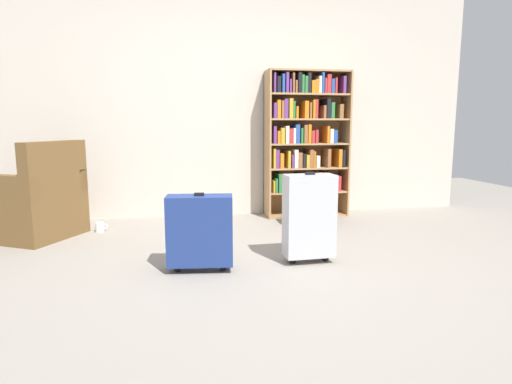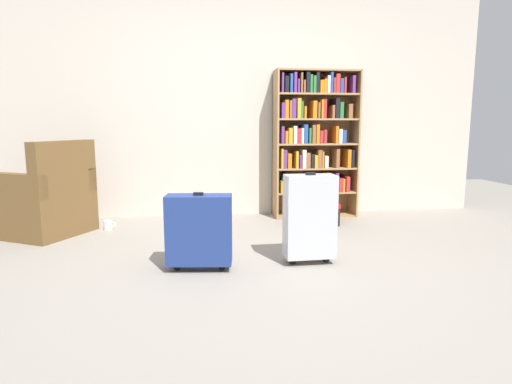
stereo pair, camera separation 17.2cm
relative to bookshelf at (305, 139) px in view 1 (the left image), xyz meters
name	(u,v)px [view 1 (the left image)]	position (x,y,z in m)	size (l,w,h in m)	color
ground_plane	(282,277)	(-0.74, -1.97, -0.88)	(9.62, 9.62, 0.00)	gray
back_wall	(237,102)	(-0.74, 0.23, 0.42)	(5.50, 0.10, 2.60)	beige
bookshelf	(305,139)	(0.00, 0.00, 0.00)	(0.93, 0.33, 1.64)	#A87F51
armchair	(36,204)	(-2.74, -0.51, -0.56)	(0.95, 0.95, 0.90)	brown
mug	(100,227)	(-2.20, -0.40, -0.83)	(0.12, 0.08, 0.10)	white
storage_box	(309,213)	(-0.08, -0.44, -0.76)	(0.46, 0.25, 0.23)	black
suitcase_navy_blue	(200,230)	(-1.29, -1.73, -0.58)	(0.49, 0.24, 0.57)	navy
suitcase_silver	(309,216)	(-0.46, -1.68, -0.52)	(0.38, 0.20, 0.70)	#B7BABF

